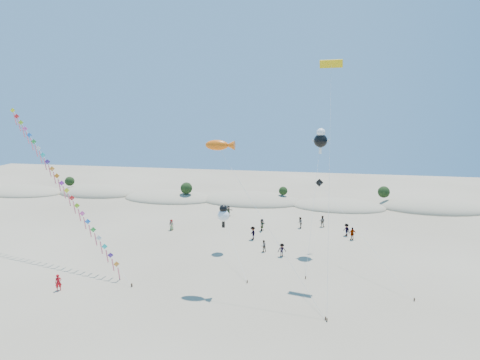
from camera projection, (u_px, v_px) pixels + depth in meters
name	position (u px, v px, depth m)	size (l,w,h in m)	color
ground	(163.00, 337.00, 31.66)	(160.00, 160.00, 0.00)	#84755B
dune_ridge	(256.00, 201.00, 75.06)	(145.30, 11.49, 5.57)	gray
kite_train	(60.00, 181.00, 46.08)	(20.82, 10.86, 17.96)	#3F2D1E
fish_kite	(220.00, 146.00, 38.98)	(11.99, 6.42, 14.67)	#3F2D1E
cartoon_kite_low	(223.00, 214.00, 49.20)	(5.16, 9.23, 5.96)	#3F2D1E
cartoon_kite_high	(321.00, 139.00, 48.54)	(2.24, 10.42, 15.22)	#3F2D1E
parafoil_kite	(331.00, 68.00, 40.33)	(2.34, 11.60, 22.50)	#3F2D1E
dark_kite	(341.00, 209.00, 46.33)	(9.42, 12.99, 9.00)	#3F2D1E
flyer_foreground	(58.00, 282.00, 39.39)	(0.61, 0.40, 1.66)	red
beachgoers	(277.00, 228.00, 56.74)	(26.48, 17.17, 1.82)	slate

